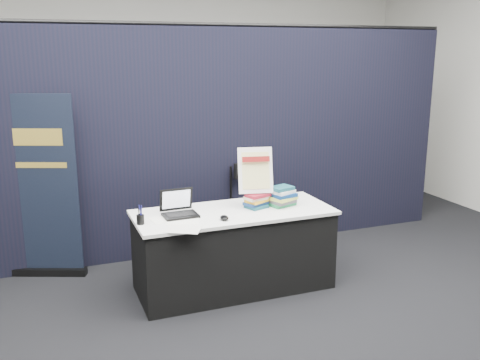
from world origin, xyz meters
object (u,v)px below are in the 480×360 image
display_table (234,250)px  info_sign (255,171)px  laptop (179,209)px  stacking_chair (255,203)px  book_stack_tall (257,201)px  pullup_banner (42,198)px  book_stack_short (282,196)px

display_table → info_sign: bearing=12.5°
display_table → laptop: (-0.49, 0.05, 0.43)m
display_table → stacking_chair: (0.54, 0.79, 0.17)m
book_stack_tall → pullup_banner: pullup_banner is taller
display_table → info_sign: (0.23, 0.05, 0.71)m
book_stack_tall → display_table: bearing=-174.8°
info_sign → stacking_chair: bearing=80.1°
book_stack_tall → info_sign: (-0.00, 0.03, 0.27)m
info_sign → pullup_banner: size_ratio=0.24×
book_stack_tall → pullup_banner: bearing=153.4°
laptop → book_stack_tall: bearing=-3.5°
book_stack_tall → stacking_chair: size_ratio=0.24×
pullup_banner → info_sign: bearing=-4.2°
display_table → book_stack_short: book_stack_short is taller
book_stack_tall → stacking_chair: bearing=68.3°
laptop → stacking_chair: bearing=34.3°
stacking_chair → pullup_banner: bearing=153.9°
display_table → book_stack_tall: book_stack_tall is taller
book_stack_short → info_sign: bearing=164.8°
laptop → pullup_banner: pullup_banner is taller
display_table → book_stack_short: size_ratio=7.04×
book_stack_tall → pullup_banner: size_ratio=0.13×
stacking_chair → laptop: bearing=-166.1°
book_stack_tall → pullup_banner: (-1.85, 0.93, -0.03)m
book_stack_short → pullup_banner: 2.31m
display_table → info_sign: size_ratio=4.15×
laptop → book_stack_tall: (0.73, -0.02, 0.01)m
book_stack_short → info_sign: 0.36m
display_table → book_stack_short: bearing=-1.8°
display_table → book_stack_tall: bearing=5.2°
pullup_banner → display_table: bearing=-8.7°
info_sign → stacking_chair: 0.97m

